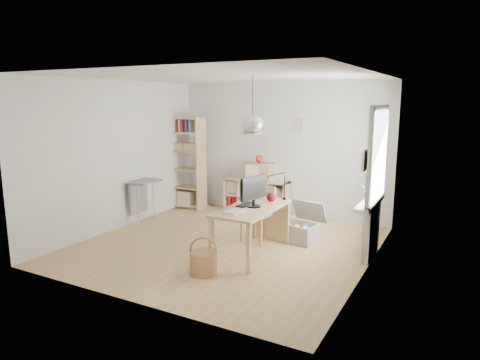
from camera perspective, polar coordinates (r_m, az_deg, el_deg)
The scene contains 20 objects.
ground at distance 7.10m, azimuth -1.88°, elevation -8.69°, with size 4.50×4.50×0.00m, color tan.
room_shell at distance 6.31m, azimuth 1.68°, elevation 7.47°, with size 4.50×4.50×4.50m.
window_unit at distance 6.54m, azimuth 17.97°, elevation 3.10°, with size 0.07×1.16×1.46m.
radiator at distance 6.78m, azimuth 17.12°, elevation -6.54°, with size 0.10×0.80×0.80m, color silver.
windowsill at distance 6.68m, azimuth 16.90°, elevation -2.97°, with size 0.22×1.20×0.06m, color silver.
desk at distance 6.53m, azimuth 1.62°, elevation -4.39°, with size 0.70×1.50×0.75m.
cube_shelf at distance 8.99m, azimuth 2.15°, elevation -2.52°, with size 1.40×0.38×0.72m.
tall_bookshelf at distance 9.40m, azimuth -7.19°, elevation 2.88°, with size 0.80×0.38×2.00m.
side_table at distance 8.35m, azimuth -12.88°, elevation -1.23°, with size 0.40×0.55×0.85m.
chair at distance 7.22m, azimuth 2.59°, elevation -4.04°, with size 0.49×0.49×0.91m.
wicker_basket at distance 5.97m, azimuth -4.89°, elevation -10.81°, with size 0.38×0.38×0.52m.
storage_chest at distance 7.33m, azimuth 8.02°, elevation -6.41°, with size 0.73×0.79×0.64m.
monitor at distance 6.45m, azimuth 1.84°, elevation -1.30°, with size 0.22×0.54×0.47m.
keyboard at distance 6.61m, azimuth 0.73°, elevation -3.28°, with size 0.14×0.37×0.02m, color black.
task_lamp at distance 6.96m, azimuth 4.31°, elevation -0.22°, with size 0.40×0.15×0.43m.
yarn_ball at distance 6.83m, azimuth 4.19°, elevation -2.28°, with size 0.15×0.15×0.15m, color #440914.
paper_tray at distance 6.18m, azimuth -0.76°, elevation -4.23°, with size 0.23×0.28×0.03m, color silver.
drawer_chest at distance 8.79m, azimuth 2.75°, elevation 1.13°, with size 0.61×0.28×0.35m, color tan.
red_vase at distance 8.76m, azimuth 2.57°, elevation 2.81°, with size 0.14×0.14×0.17m, color maroon.
potted_plant at distance 6.76m, azimuth 17.01°, elevation -1.27°, with size 0.27×0.23×0.30m, color #386827.
Camera 1 is at (3.36, -5.79, 2.36)m, focal length 32.00 mm.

